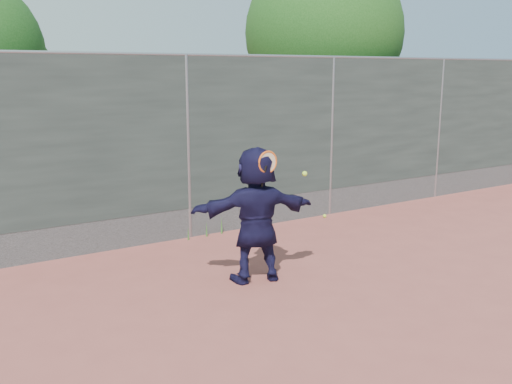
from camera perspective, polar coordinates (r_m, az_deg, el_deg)
ground at (r=6.90m, az=6.22°, el=-11.54°), size 80.00×80.00×0.00m
player at (r=7.48m, az=0.00°, el=-2.26°), size 1.75×0.92×1.81m
ball_ground at (r=10.96m, az=6.88°, el=-2.40°), size 0.07×0.07×0.07m
fence at (r=9.40m, az=-6.83°, el=4.81°), size 20.00×0.06×3.03m
swing_action at (r=7.23m, az=1.54°, el=2.74°), size 0.71×0.19×0.51m
tree_right at (r=13.76m, az=7.26°, el=15.03°), size 3.78×3.60×5.39m
weed_clump at (r=9.71m, az=-4.74°, el=-3.64°), size 0.68×0.07×0.30m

